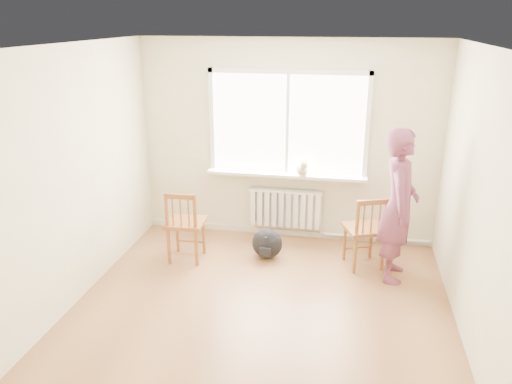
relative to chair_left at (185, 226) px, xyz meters
The scene contains 13 objects.
floor 1.73m from the chair_left, 46.88° to the right, with size 4.50×4.50×0.00m, color #95653D.
ceiling 2.78m from the chair_left, 46.88° to the right, with size 4.50×4.50×0.00m, color white.
back_wall 1.77m from the chair_left, 42.16° to the left, with size 4.00×0.01×2.70m, color beige.
window 1.93m from the chair_left, 41.46° to the left, with size 2.12×0.05×1.42m.
windowsill 1.54m from the chair_left, 38.97° to the left, with size 2.15×0.22×0.04m, color white.
radiator 1.48m from the chair_left, 39.53° to the left, with size 1.00×0.12×0.55m.
heating_pipe 2.61m from the chair_left, 22.14° to the left, with size 0.04×0.04×1.40m, color silver.
baseboard 1.59m from the chair_left, 41.74° to the left, with size 4.00×0.03×0.08m, color beige.
chair_left is the anchor object (origin of this frame).
chair_right 2.24m from the chair_left, ahead, with size 0.59×0.58×0.94m.
person 2.59m from the chair_left, ahead, with size 0.66×0.43×1.80m, color #D04558.
cat 1.71m from the chair_left, 31.43° to the left, with size 0.22×0.36×0.25m.
backpack 1.08m from the chair_left, 15.36° to the left, with size 0.39×0.29×0.39m, color black.
Camera 1 is at (0.82, -4.23, 2.95)m, focal length 35.00 mm.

